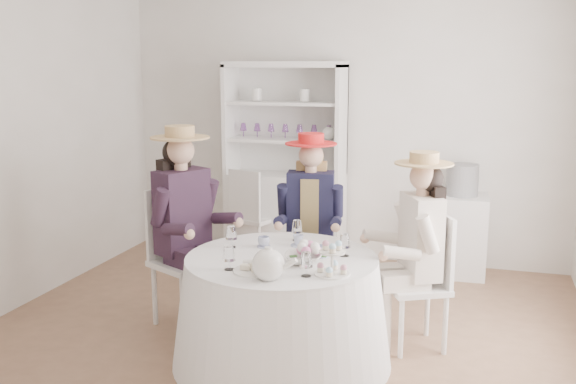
# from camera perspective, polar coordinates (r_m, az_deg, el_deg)

# --- Properties ---
(ground) EXTENTS (4.50, 4.50, 0.00)m
(ground) POSITION_cam_1_polar(r_m,az_deg,el_deg) (4.99, -0.34, -12.12)
(ground) COLOR brown
(ground) RESTS_ON ground
(wall_back) EXTENTS (4.50, 0.00, 4.50)m
(wall_back) POSITION_cam_1_polar(r_m,az_deg,el_deg) (6.55, 4.84, 5.74)
(wall_back) COLOR silver
(wall_back) RESTS_ON ground
(wall_front) EXTENTS (4.50, 0.00, 4.50)m
(wall_front) POSITION_cam_1_polar(r_m,az_deg,el_deg) (2.81, -12.50, -2.14)
(wall_front) COLOR silver
(wall_front) RESTS_ON ground
(wall_left) EXTENTS (0.00, 4.50, 4.50)m
(wall_left) POSITION_cam_1_polar(r_m,az_deg,el_deg) (5.70, -22.57, 4.06)
(wall_left) COLOR silver
(wall_left) RESTS_ON ground
(tea_table) EXTENTS (1.48, 1.48, 0.73)m
(tea_table) POSITION_cam_1_polar(r_m,az_deg,el_deg) (4.38, -0.56, -10.42)
(tea_table) COLOR white
(tea_table) RESTS_ON ground
(hutch) EXTENTS (1.25, 0.61, 2.01)m
(hutch) POSITION_cam_1_polar(r_m,az_deg,el_deg) (6.53, -0.19, 0.13)
(hutch) COLOR silver
(hutch) RESTS_ON ground
(side_table) EXTENTS (0.51, 0.51, 0.77)m
(side_table) POSITION_cam_1_polar(r_m,az_deg,el_deg) (6.33, 14.98, -3.69)
(side_table) COLOR silver
(side_table) RESTS_ON ground
(hatbox) EXTENTS (0.37, 0.37, 0.30)m
(hatbox) POSITION_cam_1_polar(r_m,az_deg,el_deg) (6.22, 15.23, 1.05)
(hatbox) COLOR black
(hatbox) RESTS_ON side_table
(guest_left) EXTENTS (0.65, 0.59, 1.54)m
(guest_left) POSITION_cam_1_polar(r_m,az_deg,el_deg) (4.88, -9.17, -2.05)
(guest_left) COLOR silver
(guest_left) RESTS_ON ground
(guest_mid) EXTENTS (0.54, 0.57, 1.45)m
(guest_mid) POSITION_cam_1_polar(r_m,az_deg,el_deg) (5.15, 2.00, -1.76)
(guest_mid) COLOR silver
(guest_mid) RESTS_ON ground
(guest_right) EXTENTS (0.60, 0.54, 1.40)m
(guest_right) POSITION_cam_1_polar(r_m,az_deg,el_deg) (4.54, 11.43, -4.16)
(guest_right) COLOR silver
(guest_right) RESTS_ON ground
(spare_chair) EXTENTS (0.50, 0.50, 0.96)m
(spare_chair) POSITION_cam_1_polar(r_m,az_deg,el_deg) (6.44, -3.28, -1.86)
(spare_chair) COLOR silver
(spare_chair) RESTS_ON ground
(teacup_a) EXTENTS (0.11, 0.11, 0.07)m
(teacup_a) POSITION_cam_1_polar(r_m,az_deg,el_deg) (4.47, -2.16, -4.51)
(teacup_a) COLOR white
(teacup_a) RESTS_ON tea_table
(teacup_b) EXTENTS (0.08, 0.08, 0.07)m
(teacup_b) POSITION_cam_1_polar(r_m,az_deg,el_deg) (4.50, 0.91, -4.39)
(teacup_b) COLOR white
(teacup_b) RESTS_ON tea_table
(teacup_c) EXTENTS (0.10, 0.10, 0.07)m
(teacup_c) POSITION_cam_1_polar(r_m,az_deg,el_deg) (4.26, 3.04, -5.32)
(teacup_c) COLOR white
(teacup_c) RESTS_ON tea_table
(flower_bowl) EXTENTS (0.28, 0.28, 0.06)m
(flower_bowl) POSITION_cam_1_polar(r_m,az_deg,el_deg) (4.11, 1.38, -6.00)
(flower_bowl) COLOR white
(flower_bowl) RESTS_ON tea_table
(flower_arrangement) EXTENTS (0.17, 0.17, 0.06)m
(flower_arrangement) POSITION_cam_1_polar(r_m,az_deg,el_deg) (4.14, 1.79, -5.11)
(flower_arrangement) COLOR pink
(flower_arrangement) RESTS_ON tea_table
(table_teapot) EXTENTS (0.28, 0.20, 0.21)m
(table_teapot) POSITION_cam_1_polar(r_m,az_deg,el_deg) (3.81, -1.72, -6.48)
(table_teapot) COLOR white
(table_teapot) RESTS_ON tea_table
(sandwich_plate) EXTENTS (0.26, 0.26, 0.06)m
(sandwich_plate) POSITION_cam_1_polar(r_m,az_deg,el_deg) (3.97, -2.97, -6.87)
(sandwich_plate) COLOR white
(sandwich_plate) RESTS_ON tea_table
(cupcake_stand) EXTENTS (0.21, 0.21, 0.20)m
(cupcake_stand) POSITION_cam_1_polar(r_m,az_deg,el_deg) (3.90, 3.93, -6.31)
(cupcake_stand) COLOR white
(cupcake_stand) RESTS_ON tea_table
(stemware_set) EXTENTS (0.87, 0.84, 0.15)m
(stemware_set) POSITION_cam_1_polar(r_m,az_deg,el_deg) (4.24, -0.57, -4.83)
(stemware_set) COLOR white
(stemware_set) RESTS_ON tea_table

